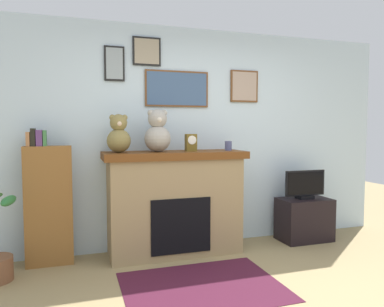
{
  "coord_description": "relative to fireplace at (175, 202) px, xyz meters",
  "views": [
    {
      "loc": [
        -1.38,
        -2.25,
        1.42
      ],
      "look_at": [
        -0.1,
        1.68,
        1.13
      ],
      "focal_mm": 34.23,
      "sensor_mm": 36.0,
      "label": 1
    }
  ],
  "objects": [
    {
      "name": "back_wall",
      "position": [
        0.31,
        0.32,
        0.72
      ],
      "size": [
        5.2,
        0.15,
        2.6
      ],
      "color": "silver",
      "rests_on": "ground_plane"
    },
    {
      "name": "fireplace",
      "position": [
        0.0,
        0.0,
        0.0
      ],
      "size": [
        1.58,
        0.57,
        1.16
      ],
      "color": "#967E56",
      "rests_on": "ground_plane"
    },
    {
      "name": "bookshelf",
      "position": [
        -1.33,
        0.06,
        0.06
      ],
      "size": [
        0.47,
        0.16,
        1.42
      ],
      "color": "brown",
      "rests_on": "ground_plane"
    },
    {
      "name": "tv_stand",
      "position": [
        1.68,
        -0.04,
        -0.32
      ],
      "size": [
        0.64,
        0.4,
        0.53
      ],
      "primitive_type": "cube",
      "color": "black",
      "rests_on": "ground_plane"
    },
    {
      "name": "television",
      "position": [
        1.68,
        -0.04,
        0.12
      ],
      "size": [
        0.55,
        0.14,
        0.36
      ],
      "color": "black",
      "rests_on": "tv_stand"
    },
    {
      "name": "area_rug",
      "position": [
        -0.0,
        -0.93,
        -0.58
      ],
      "size": [
        1.41,
        1.08,
        0.01
      ],
      "primitive_type": "cube",
      "color": "#431528",
      "rests_on": "ground_plane"
    },
    {
      "name": "candle_jar",
      "position": [
        0.64,
        -0.02,
        0.63
      ],
      "size": [
        0.08,
        0.08,
        0.11
      ],
      "primitive_type": "cylinder",
      "color": "#4C517A",
      "rests_on": "fireplace"
    },
    {
      "name": "mantel_clock",
      "position": [
        0.19,
        -0.02,
        0.67
      ],
      "size": [
        0.12,
        0.09,
        0.19
      ],
      "color": "brown",
      "rests_on": "fireplace"
    },
    {
      "name": "teddy_bear_tan",
      "position": [
        -0.62,
        -0.02,
        0.76
      ],
      "size": [
        0.25,
        0.25,
        0.41
      ],
      "color": "olive",
      "rests_on": "fireplace"
    },
    {
      "name": "teddy_bear_grey",
      "position": [
        -0.2,
        -0.02,
        0.78
      ],
      "size": [
        0.29,
        0.29,
        0.47
      ],
      "color": "#A19B90",
      "rests_on": "fireplace"
    }
  ]
}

